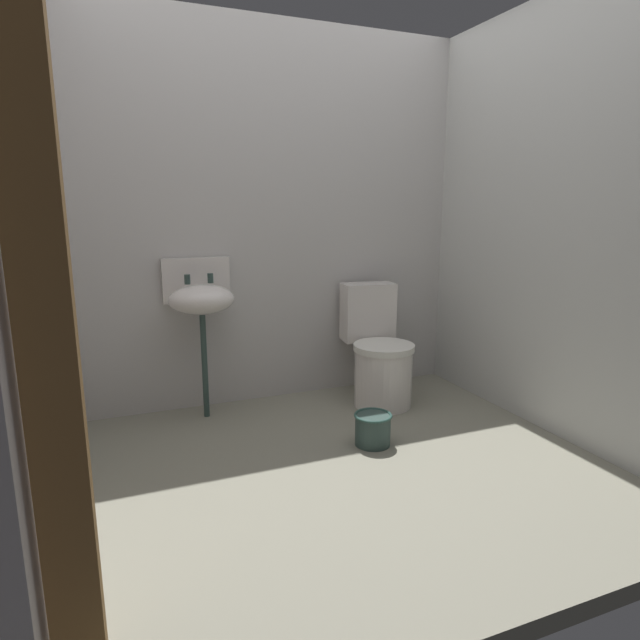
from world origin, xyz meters
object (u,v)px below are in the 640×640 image
object	(u,v)px
wooden_door_post	(37,241)
sink	(201,298)
bucket	(373,428)
toilet_near_wall	(378,355)

from	to	relation	value
wooden_door_post	sink	size ratio (longest dim) A/B	2.47
bucket	sink	bearing A→B (deg)	134.80
sink	toilet_near_wall	bearing A→B (deg)	-9.41
toilet_near_wall	sink	xyz separation A→B (m)	(-1.13, 0.19, 0.43)
wooden_door_post	bucket	world-z (taller)	wooden_door_post
wooden_door_post	bucket	xyz separation A→B (m)	(1.46, 1.00, -1.13)
toilet_near_wall	wooden_door_post	bearing A→B (deg)	47.45
wooden_door_post	bucket	bearing A→B (deg)	34.45
toilet_near_wall	sink	size ratio (longest dim) A/B	0.79
toilet_near_wall	sink	bearing A→B (deg)	-3.45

